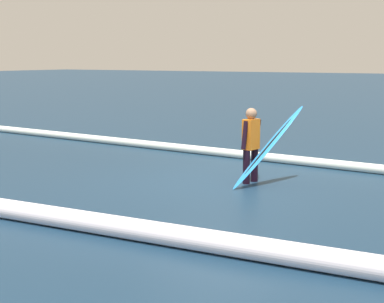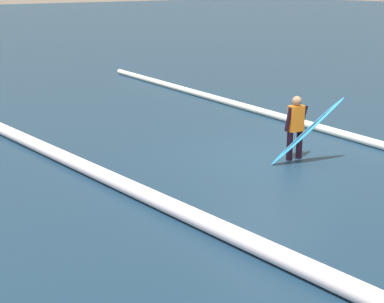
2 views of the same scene
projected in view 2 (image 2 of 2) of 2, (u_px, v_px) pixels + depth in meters
ground_plane at (267, 155)px, 13.23m from camera, size 174.15×174.15×0.00m
surfer at (296, 124)px, 12.67m from camera, size 0.25×0.64×1.47m
surfboard at (307, 131)px, 12.36m from camera, size 1.00×1.50×1.53m
wave_crest_foreground at (287, 119)px, 16.23m from camera, size 21.07×1.35×0.21m
wave_crest_midground at (176, 209)px, 9.73m from camera, size 22.75×1.92×0.30m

